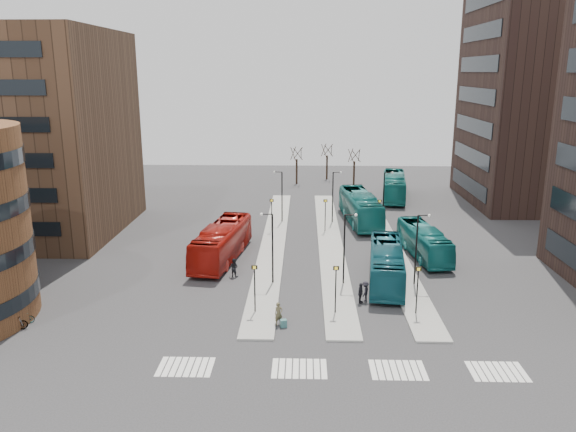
{
  "coord_description": "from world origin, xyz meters",
  "views": [
    {
      "loc": [
        -0.79,
        -26.86,
        17.64
      ],
      "look_at": [
        -2.22,
        21.9,
        5.0
      ],
      "focal_mm": 35.0,
      "sensor_mm": 36.0,
      "label": 1
    }
  ],
  "objects_px": {
    "red_bus": "(222,242)",
    "commuter_c": "(365,291)",
    "teal_bus_d": "(394,186)",
    "teal_bus_c": "(424,241)",
    "bicycle_mid": "(14,324)",
    "teal_bus_b": "(360,208)",
    "bicycle_far": "(23,318)",
    "teal_bus_a": "(386,264)",
    "traveller": "(279,314)",
    "commuter_a": "(234,267)",
    "commuter_b": "(361,293)",
    "suitcase": "(283,323)"
  },
  "relations": [
    {
      "from": "teal_bus_a",
      "to": "commuter_b",
      "type": "distance_m",
      "value": 5.44
    },
    {
      "from": "teal_bus_a",
      "to": "teal_bus_b",
      "type": "distance_m",
      "value": 19.52
    },
    {
      "from": "red_bus",
      "to": "traveller",
      "type": "distance_m",
      "value": 15.56
    },
    {
      "from": "teal_bus_c",
      "to": "teal_bus_b",
      "type": "bearing_deg",
      "value": 105.19
    },
    {
      "from": "teal_bus_b",
      "to": "bicycle_far",
      "type": "relative_size",
      "value": 7.98
    },
    {
      "from": "commuter_a",
      "to": "traveller",
      "type": "bearing_deg",
      "value": 138.14
    },
    {
      "from": "teal_bus_b",
      "to": "teal_bus_c",
      "type": "height_order",
      "value": "teal_bus_b"
    },
    {
      "from": "traveller",
      "to": "bicycle_mid",
      "type": "height_order",
      "value": "traveller"
    },
    {
      "from": "teal_bus_a",
      "to": "teal_bus_d",
      "type": "height_order",
      "value": "teal_bus_d"
    },
    {
      "from": "teal_bus_a",
      "to": "teal_bus_d",
      "type": "bearing_deg",
      "value": 87.12
    },
    {
      "from": "bicycle_mid",
      "to": "bicycle_far",
      "type": "xyz_separation_m",
      "value": [
        0.0,
        1.24,
        -0.11
      ]
    },
    {
      "from": "suitcase",
      "to": "traveller",
      "type": "distance_m",
      "value": 0.77
    },
    {
      "from": "red_bus",
      "to": "suitcase",
      "type": "bearing_deg",
      "value": -58.3
    },
    {
      "from": "teal_bus_b",
      "to": "bicycle_mid",
      "type": "height_order",
      "value": "teal_bus_b"
    },
    {
      "from": "teal_bus_a",
      "to": "commuter_b",
      "type": "bearing_deg",
      "value": -112.41
    },
    {
      "from": "suitcase",
      "to": "bicycle_far",
      "type": "bearing_deg",
      "value": 163.41
    },
    {
      "from": "bicycle_mid",
      "to": "teal_bus_b",
      "type": "bearing_deg",
      "value": -65.33
    },
    {
      "from": "teal_bus_d",
      "to": "bicycle_far",
      "type": "xyz_separation_m",
      "value": [
        -32.96,
        -41.79,
        -1.35
      ]
    },
    {
      "from": "bicycle_far",
      "to": "bicycle_mid",
      "type": "bearing_deg",
      "value": 169.81
    },
    {
      "from": "teal_bus_c",
      "to": "commuter_b",
      "type": "xyz_separation_m",
      "value": [
        -7.27,
        -11.76,
        -0.65
      ]
    },
    {
      "from": "commuter_c",
      "to": "bicycle_mid",
      "type": "bearing_deg",
      "value": -57.1
    },
    {
      "from": "traveller",
      "to": "commuter_a",
      "type": "relative_size",
      "value": 1.01
    },
    {
      "from": "teal_bus_a",
      "to": "bicycle_far",
      "type": "distance_m",
      "value": 28.81
    },
    {
      "from": "red_bus",
      "to": "teal_bus_d",
      "type": "relative_size",
      "value": 0.98
    },
    {
      "from": "teal_bus_a",
      "to": "teal_bus_d",
      "type": "xyz_separation_m",
      "value": [
        5.64,
        32.71,
        0.16
      ]
    },
    {
      "from": "red_bus",
      "to": "traveller",
      "type": "height_order",
      "value": "red_bus"
    },
    {
      "from": "teal_bus_b",
      "to": "commuter_b",
      "type": "distance_m",
      "value": 24.34
    },
    {
      "from": "red_bus",
      "to": "commuter_c",
      "type": "relative_size",
      "value": 7.7
    },
    {
      "from": "teal_bus_d",
      "to": "bicycle_far",
      "type": "bearing_deg",
      "value": -120.1
    },
    {
      "from": "teal_bus_d",
      "to": "commuter_a",
      "type": "relative_size",
      "value": 7.67
    },
    {
      "from": "suitcase",
      "to": "red_bus",
      "type": "xyz_separation_m",
      "value": [
        -6.45,
        14.67,
        1.46
      ]
    },
    {
      "from": "suitcase",
      "to": "traveller",
      "type": "height_order",
      "value": "traveller"
    },
    {
      "from": "suitcase",
      "to": "traveller",
      "type": "relative_size",
      "value": 0.33
    },
    {
      "from": "teal_bus_d",
      "to": "commuter_c",
      "type": "xyz_separation_m",
      "value": [
        -7.87,
        -37.0,
        -0.97
      ]
    },
    {
      "from": "teal_bus_b",
      "to": "teal_bus_c",
      "type": "relative_size",
      "value": 1.23
    },
    {
      "from": "suitcase",
      "to": "teal_bus_a",
      "type": "relative_size",
      "value": 0.05
    },
    {
      "from": "red_bus",
      "to": "bicycle_mid",
      "type": "xyz_separation_m",
      "value": [
        -12.37,
        -15.82,
        -1.2
      ]
    },
    {
      "from": "red_bus",
      "to": "teal_bus_d",
      "type": "height_order",
      "value": "teal_bus_d"
    },
    {
      "from": "teal_bus_a",
      "to": "bicycle_far",
      "type": "relative_size",
      "value": 7.11
    },
    {
      "from": "teal_bus_b",
      "to": "commuter_a",
      "type": "xyz_separation_m",
      "value": [
        -12.86,
        -18.67,
        -0.98
      ]
    },
    {
      "from": "teal_bus_a",
      "to": "bicycle_far",
      "type": "height_order",
      "value": "teal_bus_a"
    },
    {
      "from": "red_bus",
      "to": "commuter_b",
      "type": "height_order",
      "value": "red_bus"
    },
    {
      "from": "teal_bus_d",
      "to": "bicycle_far",
      "type": "relative_size",
      "value": 7.82
    },
    {
      "from": "teal_bus_a",
      "to": "teal_bus_b",
      "type": "relative_size",
      "value": 0.89
    },
    {
      "from": "red_bus",
      "to": "teal_bus_d",
      "type": "distance_m",
      "value": 34.12
    },
    {
      "from": "teal_bus_d",
      "to": "commuter_c",
      "type": "height_order",
      "value": "teal_bus_d"
    },
    {
      "from": "teal_bus_b",
      "to": "traveller",
      "type": "xyz_separation_m",
      "value": [
        -8.48,
        -28.3,
        -0.97
      ]
    },
    {
      "from": "teal_bus_c",
      "to": "teal_bus_d",
      "type": "distance_m",
      "value": 25.67
    },
    {
      "from": "teal_bus_a",
      "to": "teal_bus_b",
      "type": "xyz_separation_m",
      "value": [
        -0.39,
        19.52,
        0.2
      ]
    },
    {
      "from": "teal_bus_c",
      "to": "commuter_a",
      "type": "xyz_separation_m",
      "value": [
        -17.88,
        -6.22,
        -0.64
      ]
    }
  ]
}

